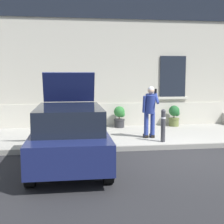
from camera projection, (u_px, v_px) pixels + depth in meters
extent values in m
plane|color=#232326|center=(190.00, 157.00, 8.41)|extent=(80.00, 80.00, 0.00)
cube|color=#99968E|center=(160.00, 135.00, 11.16)|extent=(24.00, 3.60, 0.15)
cube|color=gray|center=(178.00, 147.00, 9.33)|extent=(24.00, 0.12, 0.15)
cube|color=#B2AD9E|center=(145.00, 40.00, 13.17)|extent=(24.00, 1.40, 7.50)
cube|color=#BCB7A8|center=(148.00, 116.00, 12.85)|extent=(24.00, 0.08, 1.10)
cube|color=black|center=(173.00, 76.00, 12.78)|extent=(1.10, 0.06, 1.70)
cube|color=#BCB7A8|center=(173.00, 98.00, 12.86)|extent=(1.30, 0.12, 0.10)
cube|color=black|center=(150.00, 2.00, 12.28)|extent=(16.80, 0.06, 1.40)
cube|color=#161E4C|center=(70.00, 141.00, 7.60)|extent=(1.76, 4.00, 0.64)
cube|color=black|center=(69.00, 118.00, 7.38)|extent=(1.54, 2.40, 0.56)
cube|color=black|center=(70.00, 134.00, 9.61)|extent=(1.66, 0.10, 0.20)
cube|color=yellow|center=(70.00, 129.00, 9.59)|extent=(0.52, 0.02, 0.12)
cube|color=#B21414|center=(45.00, 121.00, 9.45)|extent=(0.16, 0.04, 0.18)
cube|color=#B21414|center=(94.00, 120.00, 9.65)|extent=(0.16, 0.04, 0.18)
cube|color=#161E4C|center=(69.00, 87.00, 8.88)|extent=(1.49, 0.37, 0.87)
cylinder|color=black|center=(30.00, 172.00, 6.16)|extent=(0.20, 0.60, 0.60)
cylinder|color=black|center=(108.00, 169.00, 6.37)|extent=(0.20, 0.60, 0.60)
cylinder|color=black|center=(42.00, 142.00, 8.91)|extent=(0.20, 0.60, 0.60)
cylinder|color=black|center=(97.00, 141.00, 9.12)|extent=(0.20, 0.60, 0.60)
cylinder|color=#333338|center=(163.00, 127.00, 9.62)|extent=(0.14, 0.14, 0.95)
sphere|color=#333338|center=(163.00, 111.00, 9.56)|extent=(0.15, 0.15, 0.15)
cylinder|color=silver|center=(163.00, 118.00, 9.58)|extent=(0.15, 0.15, 0.06)
cylinder|color=navy|center=(146.00, 125.00, 10.24)|extent=(0.15, 0.15, 0.82)
cube|color=black|center=(146.00, 136.00, 10.35)|extent=(0.12, 0.28, 0.10)
cylinder|color=navy|center=(153.00, 124.00, 10.27)|extent=(0.15, 0.15, 0.82)
cube|color=black|center=(152.00, 136.00, 10.38)|extent=(0.12, 0.28, 0.10)
cylinder|color=navy|center=(150.00, 104.00, 10.11)|extent=(0.34, 0.45, 0.67)
sphere|color=tan|center=(151.00, 90.00, 9.98)|extent=(0.22, 0.22, 0.22)
sphere|color=silver|center=(151.00, 90.00, 9.97)|extent=(0.21, 0.21, 0.21)
cylinder|color=navy|center=(144.00, 104.00, 10.04)|extent=(0.09, 0.19, 0.57)
cylinder|color=navy|center=(156.00, 97.00, 10.07)|extent=(0.09, 0.41, 0.42)
cube|color=black|center=(156.00, 91.00, 9.98)|extent=(0.07, 0.02, 0.15)
cylinder|color=#B25B38|center=(62.00, 124.00, 12.03)|extent=(0.40, 0.40, 0.34)
cylinder|color=#B25B38|center=(62.00, 121.00, 12.01)|extent=(0.44, 0.44, 0.05)
cylinder|color=#47331E|center=(62.00, 117.00, 11.99)|extent=(0.04, 0.04, 0.24)
sphere|color=#286B2D|center=(62.00, 113.00, 11.97)|extent=(0.44, 0.44, 0.44)
sphere|color=#286B2D|center=(64.00, 115.00, 11.95)|extent=(0.24, 0.24, 0.24)
cylinder|color=#2D2D30|center=(119.00, 123.00, 12.33)|extent=(0.40, 0.40, 0.34)
cylinder|color=#2D2D30|center=(119.00, 120.00, 12.31)|extent=(0.44, 0.44, 0.05)
cylinder|color=#47331E|center=(119.00, 116.00, 12.30)|extent=(0.04, 0.04, 0.24)
sphere|color=#286B2D|center=(119.00, 112.00, 12.27)|extent=(0.44, 0.44, 0.44)
sphere|color=#286B2D|center=(122.00, 114.00, 12.25)|extent=(0.24, 0.24, 0.24)
cylinder|color=#606B38|center=(174.00, 122.00, 12.64)|extent=(0.40, 0.40, 0.34)
cylinder|color=#606B38|center=(174.00, 119.00, 12.63)|extent=(0.44, 0.44, 0.05)
cylinder|color=#47331E|center=(174.00, 115.00, 12.61)|extent=(0.04, 0.04, 0.24)
sphere|color=#1E5628|center=(174.00, 111.00, 12.59)|extent=(0.44, 0.44, 0.44)
sphere|color=#1E5628|center=(177.00, 113.00, 12.56)|extent=(0.24, 0.24, 0.24)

